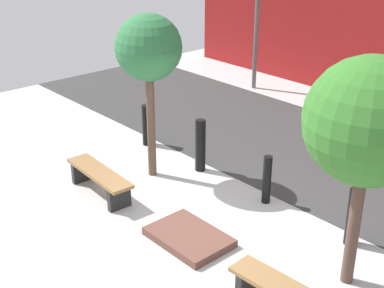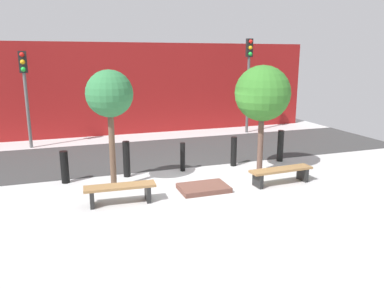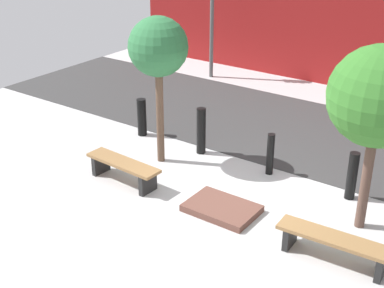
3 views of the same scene
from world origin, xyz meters
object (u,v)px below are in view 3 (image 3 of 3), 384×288
planter_bed (222,208)px  bollard_left (201,131)px  bollard_far_left (142,117)px  bench_left (123,167)px  tree_behind_right_bench (379,97)px  tree_behind_left_bench (158,49)px  bollard_right (352,176)px  bench_right (335,243)px  bollard_center (270,154)px

planter_bed → bollard_left: (-1.69, 1.79, 0.46)m
bollard_far_left → bench_left: bearing=-58.7°
tree_behind_right_bench → bollard_far_left: (-5.56, 0.81, -1.89)m
bench_left → tree_behind_right_bench: (4.35, 1.18, 2.02)m
bench_left → tree_behind_right_bench: 4.94m
tree_behind_right_bench → tree_behind_left_bench: bearing=180.0°
tree_behind_right_bench → planter_bed: bearing=-155.7°
bench_left → planter_bed: (2.17, 0.20, -0.26)m
planter_bed → bollard_right: bollard_right is taller
bollard_right → bollard_left: bearing=180.0°
bench_right → tree_behind_right_bench: (0.00, 1.18, 2.02)m
planter_bed → bollard_center: 1.83m
tree_behind_left_bench → bollard_left: 2.14m
bench_right → tree_behind_right_bench: bearing=87.0°
bollard_left → bollard_center: bollard_left is taller
bench_right → bollard_right: 2.06m
bench_left → bollard_right: 4.35m
planter_bed → bollard_left: bollard_left is taller
bench_left → bollard_center: 2.95m
bench_left → bollard_left: 2.06m
bench_right → planter_bed: bench_right is taller
tree_behind_left_bench → bollard_left: (0.48, 0.81, -1.92)m
bollard_left → tree_behind_left_bench: bearing=-120.7°
tree_behind_right_bench → bollard_center: 3.00m
tree_behind_left_bench → bollard_right: 4.42m
bench_right → bollard_right: bollard_right is taller
bollard_left → bollard_far_left: bearing=180.0°
bench_left → bollard_center: size_ratio=1.91×
planter_bed → bench_right: bearing=-5.3°
planter_bed → tree_behind_right_bench: size_ratio=0.40×
bench_left → tree_behind_right_bench: size_ratio=0.53×
bench_right → bollard_center: (-2.17, 1.99, 0.12)m
bollard_far_left → bollard_right: bollard_right is taller
planter_bed → tree_behind_left_bench: (-2.17, 0.98, 2.38)m
bench_left → planter_bed: size_ratio=1.34×
tree_behind_left_bench → tree_behind_right_bench: size_ratio=0.97×
bench_left → tree_behind_left_bench: tree_behind_left_bench is taller
bench_left → bollard_center: bearing=45.5°
tree_behind_left_bench → tree_behind_right_bench: 4.35m
bench_left → bollard_center: (2.17, 1.99, 0.12)m
tree_behind_right_bench → bollard_center: size_ratio=3.61×
bench_left → tree_behind_left_bench: 2.43m
bollard_center → bollard_left: bearing=180.0°
bench_left → tree_behind_left_bench: size_ratio=0.54×
tree_behind_left_bench → bollard_right: bearing=11.8°
bollard_far_left → bollard_right: size_ratio=0.96×
bench_right → bollard_left: (-3.87, 1.99, 0.21)m
tree_behind_left_bench → bollard_far_left: tree_behind_left_bench is taller
bench_left → tree_behind_left_bench: bearing=93.0°
planter_bed → bollard_far_left: bearing=152.1°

